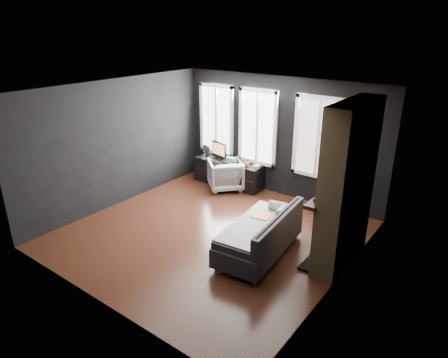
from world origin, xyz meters
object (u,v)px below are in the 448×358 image
Objects in this scene: monitor at (219,149)px; sofa at (260,232)px; armchair at (225,173)px; book at (254,161)px; mantel_vase at (342,176)px; media_console at (229,172)px; mug at (246,163)px.

sofa is at bearing -27.84° from monitor.
sofa reaches higher than armchair.
mantel_vase is (2.58, -1.26, 0.61)m from book.
book is at bearing 153.96° from mantel_vase.
monitor reaches higher than armchair.
media_console is 0.79m from book.
mug is (0.86, -0.10, -0.17)m from monitor.
media_console is at bearing -119.04° from armchair.
mug reaches higher than media_console.
monitor is at bearing 175.27° from media_console.
armchair is 3.98× the size of book.
mug is (0.55, -0.08, 0.37)m from media_console.
monitor reaches higher than sofa.
media_console is at bearing 159.89° from mantel_vase.
sofa is 2.81m from mug.
armchair reaches higher than mug.
book reaches higher than armchair.
monitor reaches higher than media_console.
monitor is at bearing -84.48° from armchair.
book is at bearing 50.83° from mug.
media_console is 0.63m from monitor.
mantel_vase is (3.57, -1.21, 0.47)m from monitor.
mug is 0.72× the size of mantel_vase.
sofa is 10.00× the size of mantel_vase.
mantel_vase reaches higher than armchair.
mug is at bearing 122.82° from sofa.
armchair is 0.69m from monitor.
sofa is at bearing -46.14° from media_console.
monitor is 3.87× the size of mug.
sofa reaches higher than mug.
book is 2.94m from mantel_vase.
mantel_vase reaches higher than media_console.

